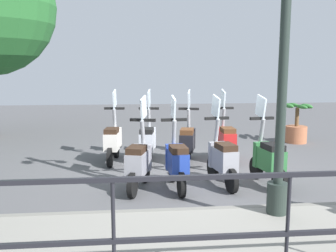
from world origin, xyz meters
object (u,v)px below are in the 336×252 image
at_px(potted_palm, 297,126).
at_px(scooter_near_1, 222,158).
at_px(lamp_post_near, 283,63).
at_px(scooter_near_2, 177,161).
at_px(scooter_near_3, 139,161).
at_px(scooter_near_0, 268,158).
at_px(scooter_far_2, 148,140).
at_px(scooter_far_1, 187,141).
at_px(scooter_far_3, 113,140).
at_px(scooter_far_0, 226,139).

relative_size(potted_palm, scooter_near_1, 0.69).
bearing_deg(lamp_post_near, scooter_near_2, 36.03).
bearing_deg(scooter_near_1, scooter_near_3, 84.51).
bearing_deg(scooter_near_0, scooter_far_2, 39.83).
height_order(lamp_post_near, scooter_near_3, lamp_post_near).
bearing_deg(potted_palm, scooter_far_1, 120.39).
height_order(scooter_near_0, scooter_far_1, same).
distance_m(potted_palm, scooter_far_2, 4.45).
distance_m(potted_palm, scooter_far_3, 5.11).
relative_size(potted_palm, scooter_near_2, 0.69).
relative_size(scooter_near_1, scooter_far_1, 1.00).
xyz_separation_m(lamp_post_near, scooter_far_1, (3.22, 0.68, -1.57)).
height_order(scooter_near_3, scooter_far_0, same).
bearing_deg(lamp_post_near, scooter_far_3, 33.12).
relative_size(scooter_near_2, scooter_far_0, 1.00).
height_order(scooter_far_0, scooter_far_2, same).
height_order(scooter_far_1, scooter_far_2, same).
bearing_deg(scooter_far_0, scooter_near_3, 132.56).
bearing_deg(potted_palm, lamp_post_near, 153.33).
bearing_deg(scooter_near_3, scooter_near_1, -70.47).
xyz_separation_m(potted_palm, scooter_near_0, (-3.56, 2.12, 0.04)).
relative_size(scooter_near_0, scooter_near_2, 1.00).
height_order(lamp_post_near, scooter_near_2, lamp_post_near).
relative_size(lamp_post_near, scooter_near_3, 2.79).
bearing_deg(lamp_post_near, scooter_far_2, 24.18).
bearing_deg(scooter_near_1, scooter_far_2, 25.76).
bearing_deg(scooter_near_2, scooter_far_0, -39.60).
bearing_deg(scooter_near_0, scooter_near_1, 76.36).
xyz_separation_m(scooter_near_0, scooter_far_1, (1.65, 1.14, 0.00)).
bearing_deg(scooter_far_1, scooter_near_2, 178.92).
bearing_deg(scooter_near_0, lamp_post_near, 155.97).
relative_size(scooter_near_0, scooter_near_1, 1.00).
height_order(potted_palm, scooter_far_3, scooter_far_3).
xyz_separation_m(lamp_post_near, scooter_near_0, (1.57, -0.46, -1.57)).
bearing_deg(lamp_post_near, scooter_far_1, 11.95).
bearing_deg(scooter_far_2, scooter_near_0, -123.43).
xyz_separation_m(potted_palm, scooter_near_2, (-3.60, 3.69, 0.04)).
bearing_deg(lamp_post_near, scooter_near_0, -16.30).
bearing_deg(scooter_near_2, scooter_near_3, 83.46).
relative_size(potted_palm, scooter_far_0, 0.69).
xyz_separation_m(scooter_near_0, scooter_far_3, (1.88, 2.71, 0.00)).
xyz_separation_m(scooter_near_1, scooter_far_2, (1.72, 1.19, 0.00)).
xyz_separation_m(potted_palm, scooter_far_2, (-1.76, 4.09, 0.04)).
bearing_deg(scooter_far_3, scooter_near_1, -126.16).
xyz_separation_m(potted_palm, scooter_near_3, (-3.56, 4.31, 0.04)).
bearing_deg(scooter_far_3, scooter_far_2, -89.06).
xyz_separation_m(scooter_far_0, scooter_far_3, (0.16, 2.41, 0.00)).
bearing_deg(scooter_near_1, potted_palm, -48.72).
bearing_deg(scooter_near_1, scooter_near_2, 89.49).
height_order(potted_palm, scooter_far_1, scooter_far_1).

